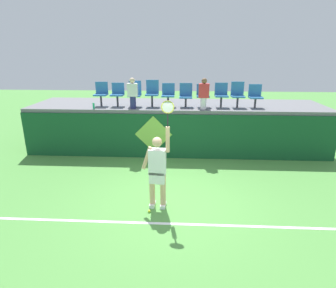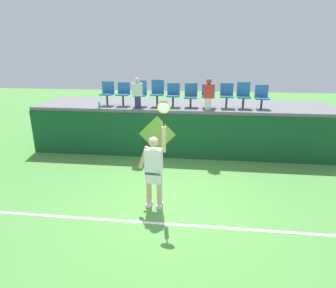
{
  "view_description": "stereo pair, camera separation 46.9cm",
  "coord_description": "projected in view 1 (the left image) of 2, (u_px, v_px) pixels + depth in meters",
  "views": [
    {
      "loc": [
        0.23,
        -6.16,
        3.56
      ],
      "look_at": [
        -0.17,
        1.1,
        1.15
      ],
      "focal_mm": 30.45,
      "sensor_mm": 36.0,
      "label": 1
    },
    {
      "loc": [
        0.7,
        -6.12,
        3.56
      ],
      "look_at": [
        -0.17,
        1.1,
        1.15
      ],
      "focal_mm": 30.45,
      "sensor_mm": 36.0,
      "label": 2
    }
  ],
  "objects": [
    {
      "name": "ground_plane",
      "position": [
        173.0,
        203.0,
        6.97
      ],
      "size": [
        40.0,
        40.0,
        0.0
      ],
      "primitive_type": "plane",
      "color": "#519342"
    },
    {
      "name": "court_back_wall",
      "position": [
        176.0,
        136.0,
        9.7
      ],
      "size": [
        10.61,
        0.2,
        1.54
      ],
      "primitive_type": "cube",
      "color": "#144C28",
      "rests_on": "ground_plane"
    },
    {
      "name": "spectator_platform",
      "position": [
        177.0,
        106.0,
        10.56
      ],
      "size": [
        10.61,
        2.46,
        0.12
      ],
      "primitive_type": "cube",
      "color": "slate",
      "rests_on": "court_back_wall"
    },
    {
      "name": "court_baseline_stripe",
      "position": [
        171.0,
        224.0,
        6.13
      ],
      "size": [
        9.55,
        0.08,
        0.01
      ],
      "primitive_type": "cube",
      "color": "white",
      "rests_on": "ground_plane"
    },
    {
      "name": "tennis_player",
      "position": [
        158.0,
        169.0,
        6.51
      ],
      "size": [
        0.75,
        0.3,
        2.55
      ],
      "color": "white",
      "rests_on": "ground_plane"
    },
    {
      "name": "tennis_ball",
      "position": [
        149.0,
        211.0,
        6.55
      ],
      "size": [
        0.07,
        0.07,
        0.07
      ],
      "primitive_type": "sphere",
      "color": "#D1E533",
      "rests_on": "ground_plane"
    },
    {
      "name": "water_bottle",
      "position": [
        94.0,
        106.0,
        9.62
      ],
      "size": [
        0.07,
        0.07,
        0.2
      ],
      "primitive_type": "cylinder",
      "color": "#26B272",
      "rests_on": "spectator_platform"
    },
    {
      "name": "stadium_chair_0",
      "position": [
        101.0,
        93.0,
        10.06
      ],
      "size": [
        0.44,
        0.42,
        0.83
      ],
      "color": "#38383D",
      "rests_on": "spectator_platform"
    },
    {
      "name": "stadium_chair_1",
      "position": [
        118.0,
        93.0,
        10.03
      ],
      "size": [
        0.44,
        0.42,
        0.81
      ],
      "color": "#38383D",
      "rests_on": "spectator_platform"
    },
    {
      "name": "stadium_chair_2",
      "position": [
        135.0,
        92.0,
        10.0
      ],
      "size": [
        0.44,
        0.42,
        0.88
      ],
      "color": "#38383D",
      "rests_on": "spectator_platform"
    },
    {
      "name": "stadium_chair_3",
      "position": [
        152.0,
        92.0,
        9.95
      ],
      "size": [
        0.44,
        0.42,
        0.91
      ],
      "color": "#38383D",
      "rests_on": "spectator_platform"
    },
    {
      "name": "stadium_chair_4",
      "position": [
        168.0,
        94.0,
        9.94
      ],
      "size": [
        0.44,
        0.42,
        0.8
      ],
      "color": "#38383D",
      "rests_on": "spectator_platform"
    },
    {
      "name": "stadium_chair_5",
      "position": [
        186.0,
        94.0,
        9.92
      ],
      "size": [
        0.44,
        0.42,
        0.81
      ],
      "color": "#38383D",
      "rests_on": "spectator_platform"
    },
    {
      "name": "stadium_chair_6",
      "position": [
        203.0,
        94.0,
        9.87
      ],
      "size": [
        0.44,
        0.42,
        0.78
      ],
      "color": "#38383D",
      "rests_on": "spectator_platform"
    },
    {
      "name": "stadium_chair_7",
      "position": [
        221.0,
        94.0,
        9.84
      ],
      "size": [
        0.44,
        0.42,
        0.83
      ],
      "color": "#38383D",
      "rests_on": "spectator_platform"
    },
    {
      "name": "stadium_chair_8",
      "position": [
        238.0,
        93.0,
        9.81
      ],
      "size": [
        0.44,
        0.42,
        0.87
      ],
      "color": "#38383D",
      "rests_on": "spectator_platform"
    },
    {
      "name": "stadium_chair_9",
      "position": [
        255.0,
        95.0,
        9.79
      ],
      "size": [
        0.44,
        0.42,
        0.78
      ],
      "color": "#38383D",
      "rests_on": "spectator_platform"
    },
    {
      "name": "spectator_0",
      "position": [
        133.0,
        93.0,
        9.59
      ],
      "size": [
        0.34,
        0.2,
        1.03
      ],
      "color": "navy",
      "rests_on": "spectator_platform"
    },
    {
      "name": "spectator_1",
      "position": [
        204.0,
        93.0,
        9.47
      ],
      "size": [
        0.34,
        0.2,
        1.03
      ],
      "color": "white",
      "rests_on": "spectator_platform"
    },
    {
      "name": "wall_signage_mount",
      "position": [
        154.0,
        158.0,
        9.89
      ],
      "size": [
        1.27,
        0.01,
        1.48
      ],
      "color": "#144C28",
      "rests_on": "ground_plane"
    }
  ]
}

